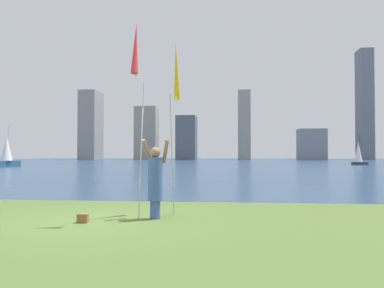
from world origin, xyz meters
TOP-DOWN VIEW (x-y plane):
  - ground at (0.00, 50.95)m, footprint 120.00×138.00m
  - person at (1.43, 0.34)m, footprint 0.65×0.48m
  - kite_flag_left at (1.07, -0.06)m, footprint 0.16×1.01m
  - kite_flag_right at (1.78, 1.17)m, footprint 0.16×1.24m
  - bag at (0.02, -0.32)m, footprint 0.22×0.13m
  - sailboat_0 at (19.76, 45.97)m, footprint 2.05×1.09m
  - sailboat_4 at (-22.44, 34.66)m, footprint 2.06×2.77m
  - skyline_tower_0 at (-33.02, 90.85)m, footprint 4.34×7.28m
  - skyline_tower_1 at (-18.90, 93.13)m, footprint 5.60×5.36m
  - skyline_tower_2 at (-8.18, 90.84)m, footprint 4.82×6.97m
  - skyline_tower_3 at (6.29, 95.30)m, footprint 3.11×5.71m
  - skyline_tower_4 at (22.42, 90.79)m, footprint 6.46×5.37m
  - skyline_tower_5 at (36.37, 95.14)m, footprint 3.19×5.12m

SIDE VIEW (x-z plane):
  - ground at x=0.00m, z-range -0.12..0.00m
  - bag at x=0.02m, z-range 0.00..0.19m
  - person at x=1.43m, z-range -0.02..1.76m
  - sailboat_0 at x=19.76m, z-range -0.52..3.55m
  - sailboat_4 at x=-22.44m, z-range -0.74..3.91m
  - kite_flag_right at x=1.78m, z-range 1.31..5.47m
  - kite_flag_left at x=1.07m, z-range 1.45..5.75m
  - skyline_tower_4 at x=22.42m, z-range 0.00..7.48m
  - skyline_tower_2 at x=-8.18m, z-range 0.00..10.89m
  - skyline_tower_1 at x=-18.90m, z-range 0.00..13.64m
  - skyline_tower_0 at x=-33.02m, z-range 0.00..17.52m
  - skyline_tower_3 at x=6.29m, z-range 0.00..17.73m
  - skyline_tower_5 at x=36.37m, z-range 0.00..27.63m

